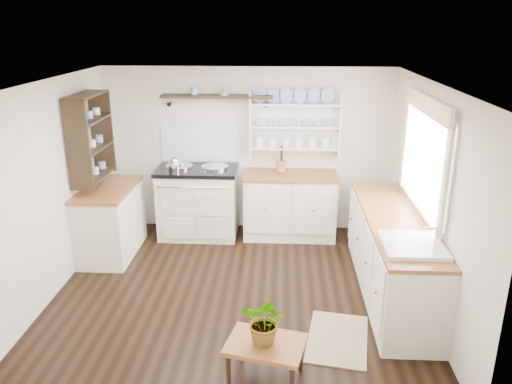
{
  "coord_description": "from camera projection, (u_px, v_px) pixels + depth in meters",
  "views": [
    {
      "loc": [
        0.48,
        -4.9,
        2.88
      ],
      "look_at": [
        0.2,
        0.25,
        1.1
      ],
      "focal_mm": 35.0,
      "sensor_mm": 36.0,
      "label": 1
    }
  ],
  "objects": [
    {
      "name": "right_cabinets",
      "position": [
        392.0,
        254.0,
        5.45
      ],
      "size": [
        0.62,
        2.43,
        0.9
      ],
      "color": "silver",
      "rests_on": "floor"
    },
    {
      "name": "wall_back",
      "position": [
        248.0,
        150.0,
        7.01
      ],
      "size": [
        4.0,
        0.02,
        2.3
      ],
      "primitive_type": "cube",
      "color": "silver",
      "rests_on": "ground"
    },
    {
      "name": "floor_rug",
      "position": [
        338.0,
        339.0,
        4.75
      ],
      "size": [
        0.68,
        0.93,
        0.02
      ],
      "primitive_type": "cube",
      "rotation": [
        0.0,
        0.0,
        -0.17
      ],
      "color": "olive",
      "rests_on": "floor"
    },
    {
      "name": "left_shelving",
      "position": [
        90.0,
        136.0,
        6.03
      ],
      "size": [
        0.28,
        0.8,
        1.05
      ],
      "primitive_type": "cube",
      "color": "black",
      "rests_on": "wall_left"
    },
    {
      "name": "center_table",
      "position": [
        266.0,
        347.0,
        4.15
      ],
      "size": [
        0.72,
        0.59,
        0.35
      ],
      "rotation": [
        0.0,
        0.0,
        -0.23
      ],
      "color": "brown",
      "rests_on": "floor"
    },
    {
      "name": "kettle",
      "position": [
        175.0,
        165.0,
        6.67
      ],
      "size": [
        0.18,
        0.18,
        0.22
      ],
      "primitive_type": null,
      "color": "silver",
      "rests_on": "aga_cooker"
    },
    {
      "name": "window",
      "position": [
        425.0,
        155.0,
        5.13
      ],
      "size": [
        0.08,
        1.55,
        1.22
      ],
      "color": "white",
      "rests_on": "wall_right"
    },
    {
      "name": "left_cabinets",
      "position": [
        110.0,
        220.0,
        6.38
      ],
      "size": [
        0.62,
        1.13,
        0.9
      ],
      "color": "silver",
      "rests_on": "floor"
    },
    {
      "name": "back_cabinets",
      "position": [
        290.0,
        204.0,
        6.92
      ],
      "size": [
        1.27,
        0.63,
        0.9
      ],
      "color": "silver",
      "rests_on": "floor"
    },
    {
      "name": "belfast_sink",
      "position": [
        411.0,
        257.0,
        4.63
      ],
      "size": [
        0.55,
        0.6,
        0.45
      ],
      "color": "white",
      "rests_on": "right_cabinets"
    },
    {
      "name": "potted_plant",
      "position": [
        266.0,
        321.0,
        4.07
      ],
      "size": [
        0.47,
        0.45,
        0.41
      ],
      "primitive_type": "imported",
      "rotation": [
        0.0,
        0.0,
        -0.45
      ],
      "color": "#3F7233",
      "rests_on": "center_table"
    },
    {
      "name": "aga_cooker",
      "position": [
        199.0,
        201.0,
        6.95
      ],
      "size": [
        1.1,
        0.76,
        1.01
      ],
      "color": "beige",
      "rests_on": "floor"
    },
    {
      "name": "plate_rack",
      "position": [
        295.0,
        123.0,
        6.81
      ],
      "size": [
        1.2,
        0.22,
        0.9
      ],
      "color": "white",
      "rests_on": "wall_back"
    },
    {
      "name": "wall_right",
      "position": [
        429.0,
        198.0,
        5.12
      ],
      "size": [
        0.02,
        3.8,
        2.3
      ],
      "primitive_type": "cube",
      "color": "silver",
      "rests_on": "ground"
    },
    {
      "name": "wall_left",
      "position": [
        49.0,
        192.0,
        5.32
      ],
      "size": [
        0.02,
        3.8,
        2.3
      ],
      "primitive_type": "cube",
      "color": "silver",
      "rests_on": "ground"
    },
    {
      "name": "floor",
      "position": [
        237.0,
        291.0,
        5.59
      ],
      "size": [
        4.0,
        3.8,
        0.01
      ],
      "primitive_type": "cube",
      "color": "black",
      "rests_on": "ground"
    },
    {
      "name": "ceiling",
      "position": [
        234.0,
        83.0,
        4.84
      ],
      "size": [
        4.0,
        3.8,
        0.01
      ],
      "primitive_type": "cube",
      "color": "white",
      "rests_on": "wall_back"
    },
    {
      "name": "high_shelf",
      "position": [
        217.0,
        97.0,
        6.67
      ],
      "size": [
        1.5,
        0.29,
        0.16
      ],
      "color": "black",
      "rests_on": "wall_back"
    },
    {
      "name": "utensil_crock",
      "position": [
        281.0,
        166.0,
        6.83
      ],
      "size": [
        0.13,
        0.13,
        0.15
      ],
      "primitive_type": "cylinder",
      "color": "#AF6740",
      "rests_on": "back_cabinets"
    }
  ]
}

